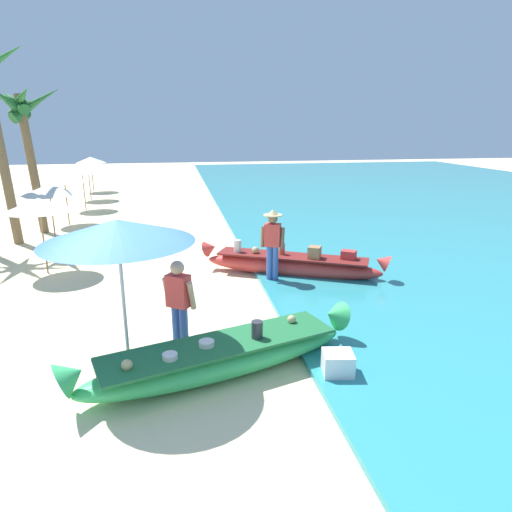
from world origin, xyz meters
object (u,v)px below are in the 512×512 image
Objects in this scene: boat_green_foreground at (221,357)px; cooler_box at (338,366)px; person_vendor_hatted at (273,241)px; person_tourist_customer at (179,302)px; palm_tree_leaning_seaward at (24,115)px; patio_umbrella_large at (117,232)px; boat_red_midground at (292,265)px.

boat_green_foreground is 10.30× the size of cooler_box.
boat_green_foreground is at bearing -112.69° from person_vendor_hatted.
boat_green_foreground is at bearing -53.51° from person_tourist_customer.
palm_tree_leaning_seaward is at bearing 136.51° from person_vendor_hatted.
palm_tree_leaning_seaward is 11.26× the size of cooler_box.
cooler_box is at bearing -89.23° from person_vendor_hatted.
patio_umbrella_large is (-2.97, -3.53, 1.15)m from person_vendor_hatted.
palm_tree_leaning_seaward reaches higher than patio_umbrella_large.
person_vendor_hatted is at bearing 67.31° from boat_green_foreground.
person_vendor_hatted reaches higher than boat_green_foreground.
boat_green_foreground reaches higher than cooler_box.
person_tourist_customer is 2.63m from cooler_box.
boat_green_foreground is at bearing -12.78° from patio_umbrella_large.
patio_umbrella_large is at bearing -132.01° from boat_red_midground.
patio_umbrella_large is 10.90m from palm_tree_leaning_seaward.
boat_red_midground is 5.62m from patio_umbrella_large.
boat_red_midground is at bearing 51.45° from person_tourist_customer.
boat_green_foreground is at bearing -63.08° from palm_tree_leaning_seaward.
cooler_box is (3.02, -0.74, -1.96)m from patio_umbrella_large.
boat_green_foreground is 1.14m from person_tourist_customer.
boat_red_midground is at bearing 62.76° from boat_green_foreground.
person_tourist_customer is 1.58m from patio_umbrella_large.
palm_tree_leaning_seaward is at bearing 116.05° from person_tourist_customer.
person_vendor_hatted is 4.75m from patio_umbrella_large.
palm_tree_leaning_seaward reaches higher than person_tourist_customer.
person_vendor_hatted reaches higher than person_tourist_customer.
palm_tree_leaning_seaward is 13.32m from cooler_box.
patio_umbrella_large reaches higher than person_vendor_hatted.
boat_red_midground reaches higher than boat_green_foreground.
boat_green_foreground is at bearing 175.03° from cooler_box.
person_tourist_customer is at bearing 126.49° from boat_green_foreground.
patio_umbrella_large is (-3.54, -3.93, 1.88)m from boat_red_midground.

